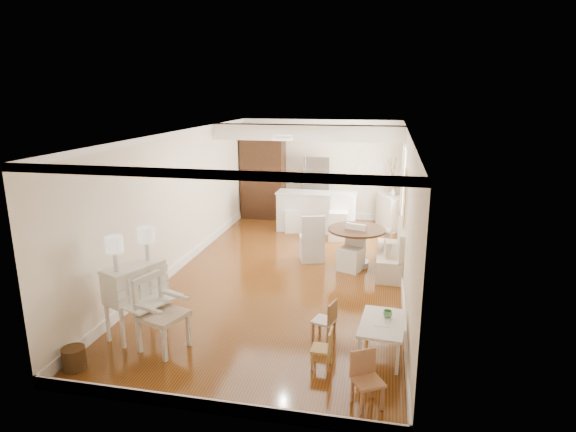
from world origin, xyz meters
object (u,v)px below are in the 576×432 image
(kids_chair_a, at_px, (322,348))
(wicker_basket, at_px, (74,358))
(sideboard, at_px, (390,212))
(secretary_bureau, at_px, (136,300))
(gustavian_armchair, at_px, (163,314))
(slip_chair_near, at_px, (351,248))
(kids_chair_b, at_px, (324,320))
(bar_stool_right, at_px, (339,217))
(pantry_cabinet, at_px, (263,178))
(bar_stool_left, at_px, (291,214))
(fridge, at_px, (329,190))
(kids_chair_c, at_px, (368,380))
(kids_table, at_px, (382,338))
(dining_table, at_px, (356,247))
(slip_chair_far, at_px, (312,237))
(breakfast_counter, at_px, (316,212))

(kids_chair_a, bearing_deg, wicker_basket, -75.43)
(sideboard, bearing_deg, secretary_bureau, -142.95)
(gustavian_armchair, bearing_deg, slip_chair_near, -14.37)
(kids_chair_b, bearing_deg, bar_stool_right, -160.17)
(pantry_cabinet, bearing_deg, bar_stool_left, -49.92)
(fridge, bearing_deg, kids_chair_c, -79.82)
(secretary_bureau, distance_m, kids_table, 3.62)
(dining_table, distance_m, bar_stool_left, 2.88)
(wicker_basket, xyz_separation_m, slip_chair_far, (2.39, 4.84, 0.37))
(kids_table, xyz_separation_m, kids_chair_a, (-0.77, -0.49, 0.03))
(kids_table, height_order, bar_stool_left, bar_stool_left)
(wicker_basket, height_order, pantry_cabinet, pantry_cabinet)
(gustavian_armchair, height_order, breakfast_counter, gustavian_armchair)
(bar_stool_right, height_order, pantry_cabinet, pantry_cabinet)
(kids_table, height_order, slip_chair_far, slip_chair_far)
(kids_chair_a, xyz_separation_m, fridge, (-0.83, 7.44, 0.62))
(kids_chair_c, height_order, fridge, fridge)
(bar_stool_left, bearing_deg, breakfast_counter, -0.12)
(wicker_basket, bearing_deg, slip_chair_near, 53.30)
(kids_table, bearing_deg, sideboard, 89.12)
(secretary_bureau, height_order, wicker_basket, secretary_bureau)
(gustavian_armchair, bearing_deg, bar_stool_left, 12.57)
(secretary_bureau, relative_size, sideboard, 1.17)
(wicker_basket, distance_m, fridge, 8.51)
(gustavian_armchair, height_order, kids_chair_a, gustavian_armchair)
(breakfast_counter, height_order, fridge, fridge)
(kids_chair_a, bearing_deg, secretary_bureau, -94.70)
(secretary_bureau, relative_size, breakfast_counter, 0.54)
(secretary_bureau, distance_m, slip_chair_near, 4.45)
(fridge, relative_size, sideboard, 1.91)
(bar_stool_right, bearing_deg, bar_stool_left, 156.98)
(bar_stool_left, distance_m, sideboard, 2.64)
(secretary_bureau, height_order, bar_stool_left, secretary_bureau)
(wicker_basket, height_order, kids_table, kids_table)
(bar_stool_left, distance_m, bar_stool_right, 1.35)
(pantry_cabinet, distance_m, fridge, 1.92)
(slip_chair_near, height_order, slip_chair_far, slip_chair_far)
(kids_table, relative_size, slip_chair_near, 1.05)
(gustavian_armchair, height_order, fridge, fridge)
(slip_chair_far, bearing_deg, slip_chair_near, 136.16)
(wicker_basket, bearing_deg, secretary_bureau, 71.41)
(kids_chair_c, bearing_deg, fridge, 70.44)
(bar_stool_right, bearing_deg, secretary_bureau, -117.73)
(kids_chair_b, distance_m, bar_stool_right, 5.01)
(breakfast_counter, bearing_deg, kids_table, -73.03)
(kids_table, distance_m, bar_stool_right, 5.37)
(secretary_bureau, xyz_separation_m, wicker_basket, (-0.35, -1.04, -0.40))
(gustavian_armchair, xyz_separation_m, pantry_cabinet, (-0.49, 7.46, 0.61))
(breakfast_counter, distance_m, sideboard, 1.99)
(kids_chair_b, distance_m, pantry_cabinet, 7.29)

